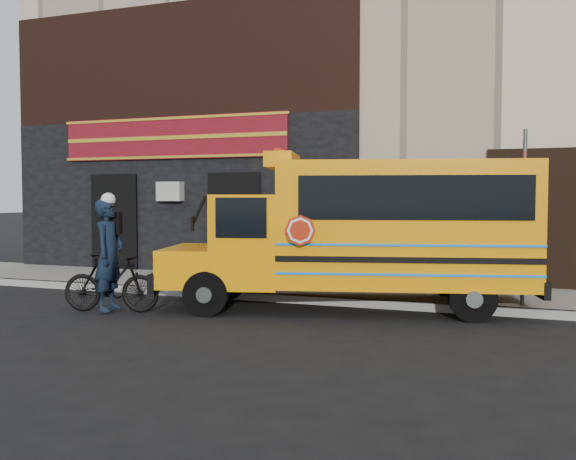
{
  "coord_description": "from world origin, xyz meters",
  "views": [
    {
      "loc": [
        3.74,
        -9.33,
        2.12
      ],
      "look_at": [
        -0.44,
        1.85,
        1.49
      ],
      "focal_mm": 40.0,
      "sensor_mm": 36.0,
      "label": 1
    }
  ],
  "objects_px": {
    "bicycle": "(111,283)",
    "school_bus": "(367,229)",
    "sign_pole": "(524,213)",
    "cyclist": "(109,257)"
  },
  "relations": [
    {
      "from": "bicycle",
      "to": "school_bus",
      "type": "bearing_deg",
      "value": -79.82
    },
    {
      "from": "sign_pole",
      "to": "bicycle",
      "type": "height_order",
      "value": "sign_pole"
    },
    {
      "from": "sign_pole",
      "to": "bicycle",
      "type": "distance_m",
      "value": 7.58
    },
    {
      "from": "school_bus",
      "to": "sign_pole",
      "type": "height_order",
      "value": "sign_pole"
    },
    {
      "from": "school_bus",
      "to": "sign_pole",
      "type": "bearing_deg",
      "value": 11.8
    },
    {
      "from": "school_bus",
      "to": "cyclist",
      "type": "relative_size",
      "value": 3.56
    },
    {
      "from": "school_bus",
      "to": "cyclist",
      "type": "distance_m",
      "value": 4.75
    },
    {
      "from": "sign_pole",
      "to": "cyclist",
      "type": "relative_size",
      "value": 1.64
    },
    {
      "from": "school_bus",
      "to": "bicycle",
      "type": "relative_size",
      "value": 4.0
    },
    {
      "from": "school_bus",
      "to": "bicycle",
      "type": "xyz_separation_m",
      "value": [
        -4.33,
        -1.87,
        -0.97
      ]
    }
  ]
}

